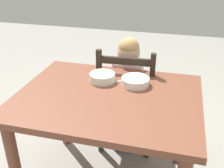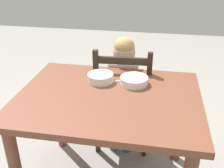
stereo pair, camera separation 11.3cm
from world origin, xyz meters
The scene contains 6 objects.
dining_table centered at (0.00, 0.00, 0.61)m, with size 1.10×0.85×0.73m.
dining_chair centered at (0.03, 0.48, 0.44)m, with size 0.44×0.44×0.89m.
child_figure centered at (0.02, 0.47, 0.62)m, with size 0.32×0.31×0.94m.
bowl_of_peas centered at (0.14, 0.18, 0.76)m, with size 0.18×0.18×0.05m.
bowl_of_carrots centered at (-0.09, 0.18, 0.76)m, with size 0.17×0.17×0.06m.
spoon centered at (-0.01, 0.18, 0.73)m, with size 0.13×0.07×0.01m.
Camera 2 is at (0.27, -1.39, 1.51)m, focal length 42.98 mm.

